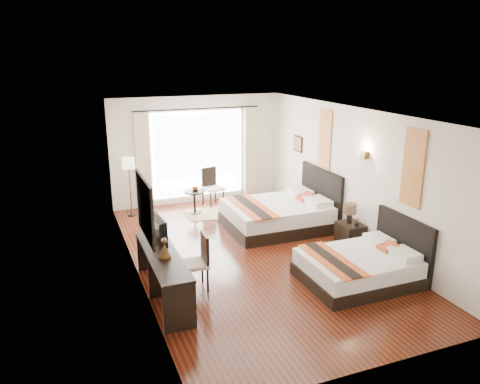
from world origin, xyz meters
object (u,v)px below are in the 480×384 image
object	(u,v)px
table_lamp	(350,210)
desk_chair	(195,272)
fruit_bowl	(195,190)
floor_lamp	(129,167)
bed_far	(281,214)
nightstand	(350,235)
television	(156,229)
side_table	(195,202)
console_desk	(163,275)
bed_near	(362,266)
vase	(357,224)
window_chair	(213,194)

from	to	relation	value
table_lamp	desk_chair	size ratio (longest dim) A/B	0.44
fruit_bowl	floor_lamp	bearing A→B (deg)	164.94
bed_far	nightstand	xyz separation A→B (m)	(0.83, -1.54, -0.07)
television	bed_far	bearing A→B (deg)	-66.28
floor_lamp	fruit_bowl	distance (m)	1.68
television	side_table	bearing A→B (deg)	-29.17
fruit_bowl	television	bearing A→B (deg)	-116.50
table_lamp	side_table	distance (m)	3.96
table_lamp	side_table	bearing A→B (deg)	126.72
bed_far	console_desk	distance (m)	3.81
nightstand	desk_chair	xyz separation A→B (m)	(-3.43, -0.53, 0.03)
bed_far	side_table	bearing A→B (deg)	132.71
table_lamp	fruit_bowl	size ratio (longest dim) A/B	2.17
bed_near	fruit_bowl	size ratio (longest dim) A/B	9.83
console_desk	desk_chair	distance (m)	0.56
vase	floor_lamp	xyz separation A→B (m)	(-3.88, 3.78, 0.65)
desk_chair	side_table	size ratio (longest dim) A/B	1.65
table_lamp	floor_lamp	bearing A→B (deg)	137.01
console_desk	fruit_bowl	bearing A→B (deg)	66.64
desk_chair	window_chair	bearing A→B (deg)	-108.79
bed_far	table_lamp	xyz separation A→B (m)	(0.81, -1.48, 0.46)
table_lamp	bed_far	bearing A→B (deg)	118.67
bed_far	nightstand	world-z (taller)	bed_far
console_desk	window_chair	xyz separation A→B (m)	(2.24, 4.26, -0.08)
vase	television	distance (m)	4.02
floor_lamp	side_table	world-z (taller)	floor_lamp
console_desk	fruit_bowl	xyz separation A→B (m)	(1.65, 3.81, 0.23)
television	bed_near	bearing A→B (deg)	-114.11
television	floor_lamp	bearing A→B (deg)	-4.72
bed_far	window_chair	distance (m)	2.33
nightstand	console_desk	world-z (taller)	console_desk
bed_far	console_desk	xyz separation A→B (m)	(-3.16, -2.13, 0.05)
television	side_table	xyz separation A→B (m)	(1.60, 3.25, -0.69)
console_desk	side_table	world-z (taller)	console_desk
console_desk	bed_far	bearing A→B (deg)	33.99
table_lamp	bed_near	bearing A→B (deg)	-114.94
console_desk	nightstand	bearing A→B (deg)	8.46
console_desk	side_table	xyz separation A→B (m)	(1.62, 3.80, -0.09)
bed_far	television	bearing A→B (deg)	-153.29
vase	side_table	distance (m)	4.13
floor_lamp	fruit_bowl	world-z (taller)	floor_lamp
vase	desk_chair	distance (m)	3.49
bed_near	console_desk	world-z (taller)	bed_near
side_table	fruit_bowl	bearing A→B (deg)	27.28
side_table	fruit_bowl	xyz separation A→B (m)	(0.03, 0.02, 0.32)
nightstand	floor_lamp	distance (m)	5.38
window_chair	bed_near	bearing A→B (deg)	-1.64
console_desk	fruit_bowl	world-z (taller)	console_desk
table_lamp	window_chair	distance (m)	4.04
console_desk	floor_lamp	bearing A→B (deg)	88.22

